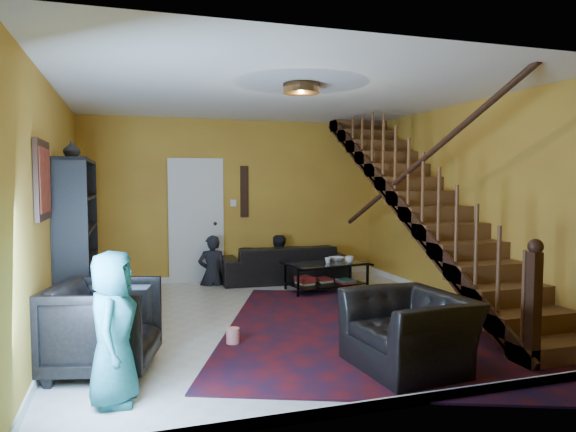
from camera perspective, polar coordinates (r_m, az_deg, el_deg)
name	(u,v)px	position (r m, az deg, el deg)	size (l,w,h in m)	color
floor	(280,318)	(6.63, -0.85, -11.31)	(5.50, 5.50, 0.00)	beige
room	(165,299)	(7.67, -13.47, -8.92)	(5.50, 5.50, 5.50)	gold
staircase	(428,206)	(7.29, 15.34, 1.10)	(0.95, 5.02, 3.18)	brown
bookshelf	(79,244)	(6.80, -22.24, -2.93)	(0.35, 1.80, 2.00)	black
door	(196,222)	(8.95, -10.16, -0.71)	(0.82, 0.05, 2.05)	silver
framed_picture	(42,180)	(5.28, -25.62, 3.61)	(0.04, 0.74, 0.74)	maroon
wall_hanging	(244,192)	(9.08, -4.87, 2.72)	(0.14, 0.03, 0.90)	black
ceiling_fixture	(301,89)	(5.72, 1.48, 13.97)	(0.40, 0.40, 0.10)	#3F2814
rug	(378,329)	(6.23, 9.92, -12.28)	(3.49, 3.98, 0.02)	#470C10
sofa	(284,263)	(8.93, -0.47, -5.24)	(2.17, 0.85, 0.63)	black
armchair_left	(104,327)	(5.05, -19.78, -11.54)	(0.89, 0.92, 0.83)	black
armchair_right	(409,332)	(5.00, 13.28, -12.40)	(1.07, 0.94, 0.70)	black
person_adult_a	(212,273)	(8.72, -8.42, -6.32)	(0.47, 0.31, 1.29)	black
person_adult_b	(278,271)	(8.97, -1.17, -6.11)	(0.61, 0.47, 1.25)	black
person_child	(113,328)	(4.30, -18.88, -11.68)	(0.59, 0.38, 1.21)	#1B6869
coffee_table	(326,275)	(8.16, 4.22, -6.50)	(1.31, 0.91, 0.46)	black
cup_a	(349,259)	(8.13, 6.83, -4.81)	(0.13, 0.13, 0.10)	#999999
cup_b	(328,260)	(8.05, 4.44, -4.94)	(0.09, 0.09, 0.09)	#999999
bowl	(337,259)	(8.32, 5.44, -4.76)	(0.24, 0.24, 0.06)	#999999
vase	(72,149)	(6.26, -22.90, 6.85)	(0.18, 0.18, 0.19)	#999999
popcorn_bucket	(233,336)	(5.62, -6.14, -13.08)	(0.14, 0.14, 0.16)	red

